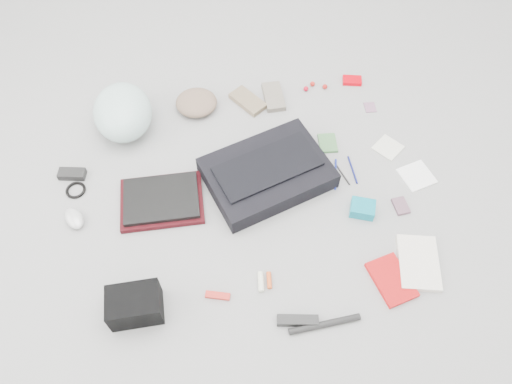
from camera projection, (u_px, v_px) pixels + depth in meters
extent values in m
plane|color=gray|center=(256.00, 198.00, 2.11)|extent=(4.00, 4.00, 0.00)
cube|color=black|center=(267.00, 173.00, 2.13)|extent=(0.58, 0.47, 0.08)
cube|color=black|center=(267.00, 166.00, 2.09)|extent=(0.47, 0.30, 0.01)
cube|color=#3B0A0F|center=(162.00, 201.00, 2.09)|extent=(0.36, 0.29, 0.02)
cube|color=black|center=(161.00, 198.00, 2.07)|extent=(0.33, 0.25, 0.02)
ellipsoid|color=silver|center=(123.00, 112.00, 2.25)|extent=(0.27, 0.33, 0.20)
ellipsoid|color=#826854|center=(196.00, 103.00, 2.37)|extent=(0.24, 0.23, 0.07)
cube|color=#837055|center=(248.00, 101.00, 2.40)|extent=(0.17, 0.20, 0.03)
cube|color=gray|center=(273.00, 97.00, 2.42)|extent=(0.10, 0.18, 0.03)
cube|color=black|center=(72.00, 174.00, 2.16)|extent=(0.12, 0.08, 0.03)
torus|color=black|center=(76.00, 190.00, 2.13)|extent=(0.09, 0.09, 0.01)
ellipsoid|color=silver|center=(74.00, 218.00, 2.03)|extent=(0.10, 0.13, 0.04)
cube|color=black|center=(135.00, 305.00, 1.79)|extent=(0.20, 0.14, 0.12)
cube|color=red|center=(218.00, 296.00, 1.87)|extent=(0.10, 0.06, 0.01)
cylinder|color=silver|center=(261.00, 282.00, 1.89)|extent=(0.04, 0.08, 0.02)
cylinder|color=#DB501E|center=(269.00, 280.00, 1.90)|extent=(0.03, 0.07, 0.02)
cube|color=black|center=(298.00, 321.00, 1.81)|extent=(0.16, 0.07, 0.03)
cylinder|color=black|center=(325.00, 324.00, 1.80)|extent=(0.27, 0.03, 0.02)
cube|color=red|center=(392.00, 280.00, 1.90)|extent=(0.16, 0.21, 0.02)
cube|color=silver|center=(418.00, 263.00, 1.94)|extent=(0.21, 0.26, 0.02)
cube|color=#457642|center=(328.00, 143.00, 2.27)|extent=(0.10, 0.12, 0.01)
cylinder|color=navy|center=(336.00, 174.00, 2.18)|extent=(0.06, 0.15, 0.01)
cylinder|color=black|center=(342.00, 174.00, 2.18)|extent=(0.03, 0.13, 0.01)
cylinder|color=navy|center=(353.00, 170.00, 2.19)|extent=(0.02, 0.15, 0.01)
cube|color=#0B869F|center=(362.00, 209.00, 2.06)|extent=(0.12, 0.11, 0.05)
cube|color=#755162|center=(401.00, 206.00, 2.08)|extent=(0.06, 0.08, 0.02)
cube|color=silver|center=(388.00, 148.00, 2.26)|extent=(0.15, 0.15, 0.01)
cube|color=white|center=(417.00, 176.00, 2.17)|extent=(0.15, 0.15, 0.01)
sphere|color=#B5091E|center=(306.00, 89.00, 2.45)|extent=(0.03, 0.03, 0.03)
sphere|color=#B41E16|center=(312.00, 84.00, 2.47)|extent=(0.03, 0.03, 0.02)
sphere|color=#AE1714|center=(325.00, 87.00, 2.45)|extent=(0.03, 0.03, 0.02)
cube|color=red|center=(352.00, 81.00, 2.48)|extent=(0.11, 0.08, 0.02)
cube|color=#996787|center=(370.00, 107.00, 2.39)|extent=(0.06, 0.07, 0.00)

